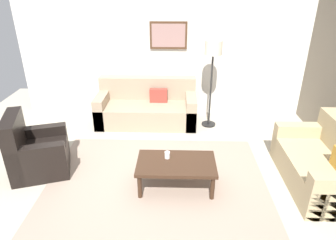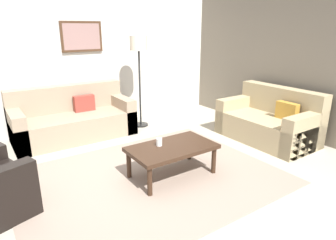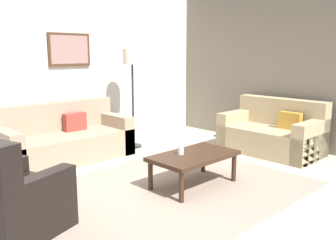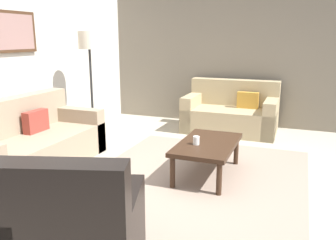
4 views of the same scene
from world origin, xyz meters
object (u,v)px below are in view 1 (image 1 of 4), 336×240
(coffee_table, at_px, (176,165))
(armchair_leather, at_px, (35,154))
(cup, at_px, (167,155))
(lamp_standing, at_px, (213,57))
(framed_artwork, at_px, (168,35))
(couch_loveseat, at_px, (327,166))
(couch_main, at_px, (147,107))

(coffee_table, bearing_deg, armchair_leather, 171.60)
(coffee_table, height_order, cup, cup)
(cup, xyz_separation_m, lamp_standing, (0.79, 1.91, 0.95))
(armchair_leather, bearing_deg, lamp_standing, 31.08)
(lamp_standing, xyz_separation_m, framed_artwork, (-0.84, 0.59, 0.28))
(couch_loveseat, distance_m, cup, 2.29)
(cup, bearing_deg, armchair_leather, 173.93)
(coffee_table, xyz_separation_m, framed_artwork, (-0.19, 2.60, 1.33))
(armchair_leather, distance_m, coffee_table, 2.18)
(coffee_table, distance_m, cup, 0.19)
(couch_loveseat, relative_size, cup, 15.93)
(couch_main, height_order, armchair_leather, armchair_leather)
(cup, height_order, lamp_standing, lamp_standing)
(coffee_table, height_order, lamp_standing, lamp_standing)
(couch_main, height_order, framed_artwork, framed_artwork)
(armchair_leather, xyz_separation_m, cup, (2.03, -0.22, 0.15))
(cup, height_order, framed_artwork, framed_artwork)
(lamp_standing, distance_m, framed_artwork, 1.07)
(couch_loveseat, distance_m, lamp_standing, 2.65)
(cup, bearing_deg, couch_loveseat, 0.76)
(couch_loveseat, xyz_separation_m, coffee_table, (-2.15, -0.13, 0.06))
(cup, bearing_deg, coffee_table, -38.56)
(lamp_standing, bearing_deg, armchair_leather, -148.92)
(couch_loveseat, height_order, armchair_leather, armchair_leather)
(couch_main, xyz_separation_m, coffee_table, (0.61, -2.19, 0.06))
(cup, bearing_deg, lamp_standing, 67.67)
(couch_loveseat, xyz_separation_m, lamp_standing, (-1.50, 1.88, 1.11))
(lamp_standing, bearing_deg, couch_loveseat, -51.51)
(coffee_table, xyz_separation_m, cup, (-0.13, 0.10, 0.10))
(lamp_standing, height_order, framed_artwork, framed_artwork)
(couch_main, distance_m, cup, 2.14)
(couch_loveseat, relative_size, lamp_standing, 0.92)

